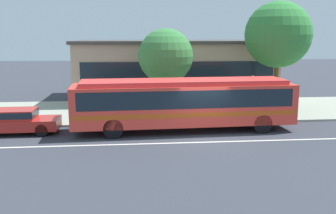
{
  "coord_description": "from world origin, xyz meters",
  "views": [
    {
      "loc": [
        -3.68,
        -18.29,
        5.07
      ],
      "look_at": [
        -1.72,
        1.59,
        1.3
      ],
      "focal_mm": 41.01,
      "sensor_mm": 36.0,
      "label": 1
    }
  ],
  "objects_px": {
    "pedestrian_waiting_near_sign": "(151,103)",
    "street_tree_mid_block": "(278,35)",
    "bus_stop_sign": "(253,92)",
    "street_tree_near_stop": "(166,56)",
    "transit_bus": "(184,101)",
    "sedan_behind_bus": "(14,120)"
  },
  "relations": [
    {
      "from": "pedestrian_waiting_near_sign",
      "to": "street_tree_mid_block",
      "type": "distance_m",
      "value": 9.5
    },
    {
      "from": "bus_stop_sign",
      "to": "street_tree_mid_block",
      "type": "bearing_deg",
      "value": 47.79
    },
    {
      "from": "transit_bus",
      "to": "street_tree_mid_block",
      "type": "xyz_separation_m",
      "value": [
        6.73,
        4.45,
        3.47
      ]
    },
    {
      "from": "sedan_behind_bus",
      "to": "street_tree_near_stop",
      "type": "distance_m",
      "value": 9.89
    },
    {
      "from": "transit_bus",
      "to": "street_tree_near_stop",
      "type": "relative_size",
      "value": 2.2
    },
    {
      "from": "transit_bus",
      "to": "sedan_behind_bus",
      "type": "relative_size",
      "value": 2.67
    },
    {
      "from": "bus_stop_sign",
      "to": "street_tree_mid_block",
      "type": "xyz_separation_m",
      "value": [
        2.4,
        2.65,
        3.29
      ]
    },
    {
      "from": "pedestrian_waiting_near_sign",
      "to": "transit_bus",
      "type": "bearing_deg",
      "value": -56.09
    },
    {
      "from": "transit_bus",
      "to": "pedestrian_waiting_near_sign",
      "type": "xyz_separation_m",
      "value": [
        -1.65,
        2.45,
        -0.53
      ]
    },
    {
      "from": "sedan_behind_bus",
      "to": "pedestrian_waiting_near_sign",
      "type": "bearing_deg",
      "value": 17.49
    },
    {
      "from": "transit_bus",
      "to": "bus_stop_sign",
      "type": "bearing_deg",
      "value": 22.64
    },
    {
      "from": "sedan_behind_bus",
      "to": "street_tree_near_stop",
      "type": "relative_size",
      "value": 0.82
    },
    {
      "from": "sedan_behind_bus",
      "to": "street_tree_near_stop",
      "type": "xyz_separation_m",
      "value": [
        8.33,
        4.41,
        3.0
      ]
    },
    {
      "from": "street_tree_near_stop",
      "to": "street_tree_mid_block",
      "type": "distance_m",
      "value": 7.41
    },
    {
      "from": "bus_stop_sign",
      "to": "pedestrian_waiting_near_sign",
      "type": "bearing_deg",
      "value": 173.84
    },
    {
      "from": "bus_stop_sign",
      "to": "street_tree_near_stop",
      "type": "relative_size",
      "value": 0.48
    },
    {
      "from": "pedestrian_waiting_near_sign",
      "to": "street_tree_near_stop",
      "type": "xyz_separation_m",
      "value": [
        1.1,
        2.13,
        2.66
      ]
    },
    {
      "from": "street_tree_near_stop",
      "to": "bus_stop_sign",
      "type": "bearing_deg",
      "value": -29.66
    },
    {
      "from": "street_tree_near_stop",
      "to": "pedestrian_waiting_near_sign",
      "type": "bearing_deg",
      "value": -117.27
    },
    {
      "from": "transit_bus",
      "to": "bus_stop_sign",
      "type": "xyz_separation_m",
      "value": [
        4.33,
        1.81,
        0.18
      ]
    },
    {
      "from": "street_tree_near_stop",
      "to": "street_tree_mid_block",
      "type": "height_order",
      "value": "street_tree_mid_block"
    },
    {
      "from": "transit_bus",
      "to": "street_tree_mid_block",
      "type": "bearing_deg",
      "value": 33.48
    }
  ]
}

